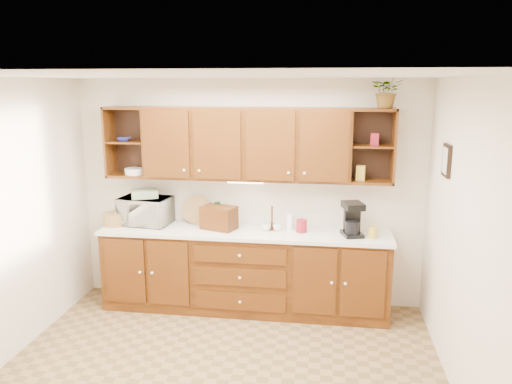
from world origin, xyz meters
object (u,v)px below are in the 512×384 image
(microwave, at_px, (145,211))
(bread_box, at_px, (219,218))
(potted_plant, at_px, (388,91))
(coffee_maker, at_px, (352,219))

(microwave, xyz_separation_m, bread_box, (0.89, -0.08, -0.03))
(microwave, distance_m, potted_plant, 3.00)
(coffee_maker, xyz_separation_m, potted_plant, (0.31, 0.12, 1.35))
(coffee_maker, height_order, potted_plant, potted_plant)
(bread_box, bearing_deg, coffee_maker, 17.89)
(coffee_maker, bearing_deg, microwave, 161.51)
(microwave, relative_size, coffee_maker, 1.55)
(bread_box, relative_size, potted_plant, 1.04)
(potted_plant, bearing_deg, coffee_maker, -158.26)
(bread_box, height_order, coffee_maker, coffee_maker)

